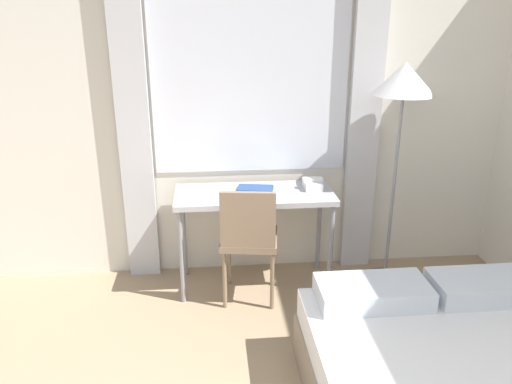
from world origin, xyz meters
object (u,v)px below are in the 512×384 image
object	(u,v)px
desk	(254,202)
book	(255,189)
standing_lamp	(403,95)
desk_chair	(249,236)
telephone	(312,184)

from	to	relation	value
desk	book	size ratio (longest dim) A/B	4.08
desk	standing_lamp	distance (m)	1.31
desk_chair	desk	bearing A→B (deg)	83.51
standing_lamp	telephone	size ratio (longest dim) A/B	9.85
telephone	desk_chair	bearing A→B (deg)	-151.10
telephone	book	size ratio (longest dim) A/B	0.60
desk	telephone	distance (m)	0.46
desk	telephone	xyz separation A→B (m)	(0.44, 0.04, 0.11)
desk	desk_chair	xyz separation A→B (m)	(-0.06, -0.23, -0.17)
desk_chair	book	distance (m)	0.38
standing_lamp	telephone	bearing A→B (deg)	171.19
desk_chair	book	size ratio (longest dim) A/B	3.14
telephone	book	distance (m)	0.43
desk_chair	standing_lamp	size ratio (longest dim) A/B	0.53
desk_chair	standing_lamp	bearing A→B (deg)	17.59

